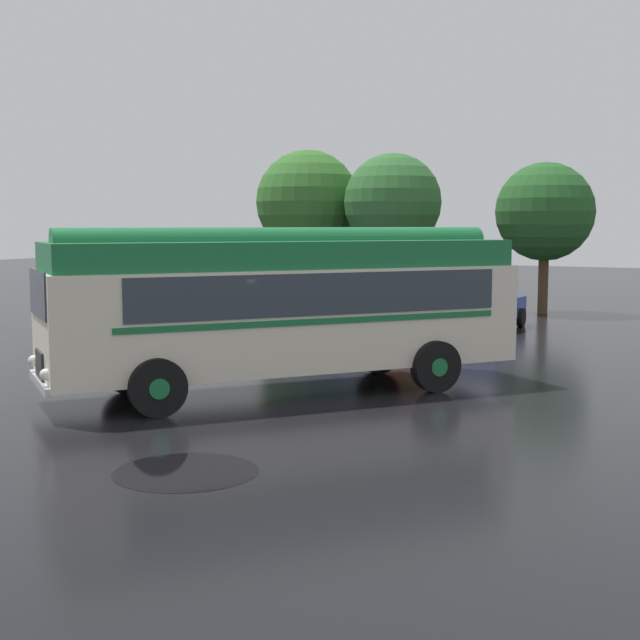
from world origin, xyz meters
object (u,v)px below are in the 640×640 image
vintage_bus (286,303)px  box_van (329,284)px  car_mid_left (486,304)px  car_near_left (416,300)px

vintage_bus → box_van: bearing=114.1°
car_mid_left → box_van: size_ratio=0.73×
box_van → vintage_bus: bearing=-65.9°
vintage_bus → box_van: vintage_bus is taller
vintage_bus → car_near_left: 13.76m
car_near_left → car_mid_left: (2.70, -0.36, 0.00)m
car_mid_left → box_van: (-5.81, -0.43, 0.52)m
vintage_bus → car_near_left: bearing=100.7°
vintage_bus → car_near_left: size_ratio=2.16×
car_near_left → car_mid_left: bearing=-7.7°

